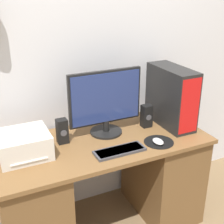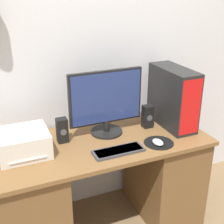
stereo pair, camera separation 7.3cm
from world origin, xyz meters
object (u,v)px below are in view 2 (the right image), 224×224
Objects in this scene: computer_tower at (173,97)px; speaker_left at (62,130)px; monitor at (106,101)px; speaker_right at (147,116)px; printer at (23,143)px; mouse at (158,142)px; keyboard at (119,151)px.

computer_tower reaches higher than speaker_left.
monitor is 0.37m from speaker_right.
speaker_right is (0.94, 0.04, 0.01)m from printer.
computer_tower is 2.59× the size of speaker_right.
mouse is 0.67m from speaker_left.
mouse is 0.22× the size of computer_tower.
mouse is at bearing -137.58° from computer_tower.
monitor is 0.64m from printer.
computer_tower is at bearing 0.01° from printer.
keyboard is 0.62m from printer.
monitor reaches higher than mouse.
speaker_right is at bearing 75.48° from mouse.
monitor is 3.14× the size of speaker_right.
keyboard is at bearing -21.48° from printer.
computer_tower reaches higher than speaker_right.
keyboard is 0.46m from speaker_right.
monitor is 0.37m from speaker_left.
printer is at bearing -177.65° from speaker_right.
speaker_right is (0.66, -0.03, 0.00)m from speaker_left.
speaker_right is at bearing 168.78° from computer_tower.
speaker_right is at bearing -6.55° from monitor.
monitor is at bearing 171.71° from computer_tower.
printer is at bearing -166.98° from speaker_left.
mouse is 0.30m from speaker_right.
monitor is at bearing 7.08° from printer.
printer is at bearing -172.92° from monitor.
speaker_left and speaker_right have the same top height.
speaker_left is (0.27, 0.06, 0.01)m from printer.
computer_tower is at bearing 22.17° from keyboard.
keyboard is 0.64m from computer_tower.
speaker_right is (0.07, 0.28, 0.07)m from mouse.
monitor is at bearing 128.59° from mouse.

